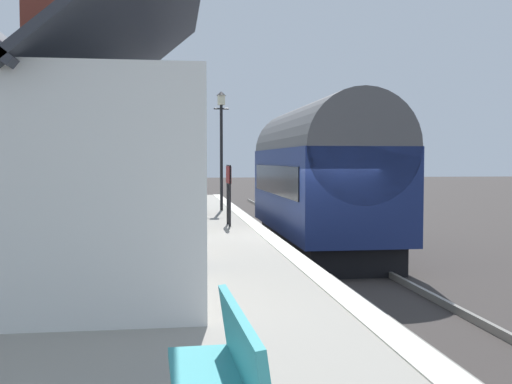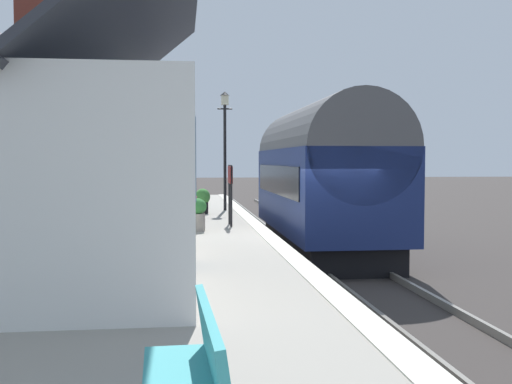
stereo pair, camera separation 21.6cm
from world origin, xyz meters
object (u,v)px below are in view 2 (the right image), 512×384
train (323,177)px  planter_edge_far (203,200)px  lamp_post_platform (225,128)px  bench_mid_platform (185,194)px  bench_by_lamp (191,384)px  planter_edge_near (120,196)px  station_building (62,174)px  planter_corner_building (164,191)px  station_sign_board (230,180)px  planter_bench_left (197,213)px

train → planter_edge_far: bearing=56.2°
planter_edge_far → lamp_post_platform: bearing=-33.3°
bench_mid_platform → bench_by_lamp: 18.89m
planter_edge_near → lamp_post_platform: bearing=-111.7°
planter_edge_near → station_building: bearing=-177.9°
planter_corner_building → lamp_post_platform: bearing=-149.8°
planter_edge_near → station_sign_board: bearing=-150.9°
planter_edge_near → planter_corner_building: planter_corner_building is taller
bench_by_lamp → planter_edge_near: (18.62, 2.27, -0.06)m
train → station_sign_board: train is taller
station_building → bench_by_lamp: size_ratio=4.73×
bench_by_lamp → station_sign_board: station_sign_board is taller
train → lamp_post_platform: (3.46, 2.57, 1.54)m
bench_mid_platform → planter_bench_left: 7.61m
station_building → planter_bench_left: 5.82m
planter_corner_building → lamp_post_platform: lamp_post_platform is taller
train → station_building: 9.65m
planter_corner_building → station_sign_board: 8.70m
train → planter_corner_building: (7.14, 4.71, -0.72)m
train → planter_corner_building: 8.58m
train → bench_by_lamp: (-13.71, 3.94, -0.74)m
bench_mid_platform → planter_bench_left: size_ratio=1.66×
train → planter_edge_far: train is taller
bench_mid_platform → planter_edge_far: (-2.93, -0.56, -0.04)m
train → station_building: (-7.75, 5.75, 0.28)m
planter_edge_far → planter_edge_near: planter_edge_near is taller
planter_bench_left → station_building: bearing=158.5°
bench_by_lamp → planter_edge_far: bench_by_lamp is taller
planter_bench_left → bench_mid_platform: bearing=2.0°
station_sign_board → bench_by_lamp: bearing=174.6°
planter_bench_left → train: bearing=-56.4°
bench_mid_platform → planter_edge_near: bearing=96.7°
planter_corner_building → planter_bench_left: bearing=-173.7°
bench_by_lamp → lamp_post_platform: bearing=-4.6°
planter_edge_near → station_sign_board: station_sign_board is taller
station_building → planter_edge_far: 10.33m
train → bench_mid_platform: size_ratio=5.88×
train → planter_corner_building: bearing=33.4°
bench_by_lamp → planter_bench_left: size_ratio=1.66×
planter_bench_left → planter_edge_far: size_ratio=1.07×
planter_corner_building → station_sign_board: station_sign_board is taller
bench_mid_platform → lamp_post_platform: size_ratio=0.35×
planter_bench_left → planter_edge_far: (4.67, -0.29, 0.01)m
bench_mid_platform → planter_bench_left: bench_mid_platform is taller
train → bench_by_lamp: bearing=164.0°
station_building → planter_corner_building: 14.95m
station_sign_board → station_building: bearing=155.1°
bench_by_lamp → planter_edge_near: size_ratio=1.75×
train → bench_by_lamp: size_ratio=5.86×
bench_mid_platform → station_sign_board: 6.63m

